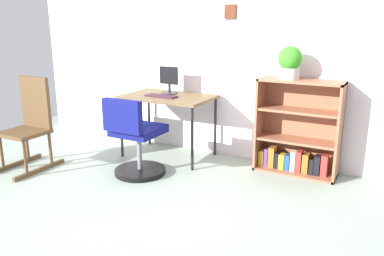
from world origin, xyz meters
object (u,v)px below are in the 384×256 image
desk (168,100)px  office_chair (136,142)px  keyboard (161,96)px  bookshelf_low (298,133)px  monitor (169,81)px  potted_plant_on_shelf (290,62)px  rocking_chair (30,123)px

desk → office_chair: size_ratio=1.22×
keyboard → bookshelf_low: (1.44, 0.31, -0.30)m
keyboard → desk: bearing=77.4°
monitor → bookshelf_low: monitor is taller
desk → bookshelf_low: bookshelf_low is taller
monitor → desk: bearing=-65.6°
desk → potted_plant_on_shelf: (1.31, 0.15, 0.48)m
bookshelf_low → potted_plant_on_shelf: bearing=-153.5°
desk → rocking_chair: rocking_chair is taller
desk → office_chair: (0.03, -0.67, -0.30)m
rocking_chair → keyboard: bearing=39.8°
desk → potted_plant_on_shelf: potted_plant_on_shelf is taller
bookshelf_low → potted_plant_on_shelf: size_ratio=3.00×
desk → rocking_chair: size_ratio=1.04×
office_chair → potted_plant_on_shelf: potted_plant_on_shelf is taller
monitor → keyboard: monitor is taller
monitor → office_chair: (0.08, -0.78, -0.51)m
potted_plant_on_shelf → keyboard: bearing=-169.1°
bookshelf_low → monitor: bearing=-176.1°
keyboard → office_chair: bearing=-84.4°
bookshelf_low → keyboard: bearing=-167.8°
office_chair → keyboard: bearing=95.6°
monitor → potted_plant_on_shelf: bearing=1.9°
office_chair → potted_plant_on_shelf: size_ratio=2.54×
keyboard → office_chair: office_chair is taller
bookshelf_low → potted_plant_on_shelf: (-0.12, -0.06, 0.71)m
monitor → office_chair: monitor is taller
desk → bookshelf_low: bearing=8.4°
keyboard → potted_plant_on_shelf: bearing=10.9°
desk → bookshelf_low: 1.46m
monitor → potted_plant_on_shelf: 1.38m
rocking_chair → desk: bearing=42.3°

